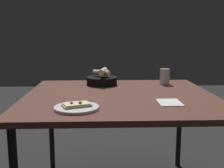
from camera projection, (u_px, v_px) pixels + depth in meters
dining_table at (120, 103)px, 1.70m from camera, size 1.05×1.15×0.71m
pizza_plate at (77, 107)px, 1.36m from camera, size 0.22×0.22×0.04m
bread_basket at (102, 80)px, 2.00m from camera, size 0.22×0.22×0.12m
beer_glass at (165, 78)px, 2.02m from camera, size 0.07×0.07×0.11m
napkin at (170, 102)px, 1.48m from camera, size 0.16×0.12×0.00m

